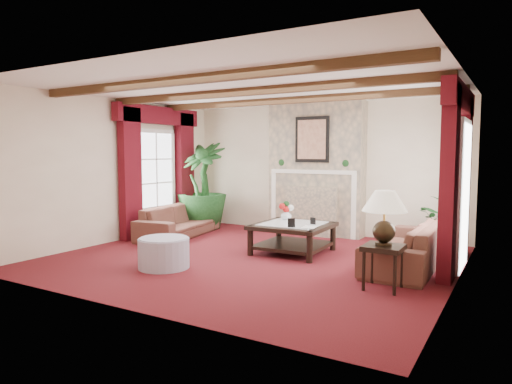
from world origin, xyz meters
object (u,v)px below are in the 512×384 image
Objects in this scene: potted_palm at (202,205)px; sofa_left at (179,216)px; coffee_table at (293,238)px; ottoman at (164,253)px; side_table at (383,267)px; sofa_right at (407,238)px.

sofa_left is at bearing -81.96° from potted_palm.
ottoman is at bearing -123.69° from coffee_table.
coffee_table is at bearing -22.97° from potted_palm.
coffee_table is (2.79, -1.18, -0.29)m from potted_palm.
side_table is at bearing -117.91° from sofa_left.
coffee_table is (2.66, -0.22, -0.16)m from sofa_left.
potted_palm is at bearing 155.94° from coffee_table.
potted_palm is at bearing -1.42° from sofa_left.
potted_palm is at bearing 152.04° from side_table.
potted_palm is at bearing 117.66° from ottoman.
ottoman is at bearing -58.74° from sofa_right.
sofa_right is at bearing -102.34° from sofa_left.
coffee_table is at bearing 57.40° from ottoman.
coffee_table is at bearing 145.35° from side_table.
sofa_left is at bearing -92.83° from sofa_right.
coffee_table is at bearing -104.21° from sofa_left.
potted_palm is 3.05m from coffee_table.
sofa_left is at bearing 174.17° from coffee_table.
sofa_left is 1.09× the size of potted_palm.
coffee_table reaches higher than ottoman.
sofa_right is at bearing -14.31° from potted_palm.
potted_palm reaches higher than ottoman.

